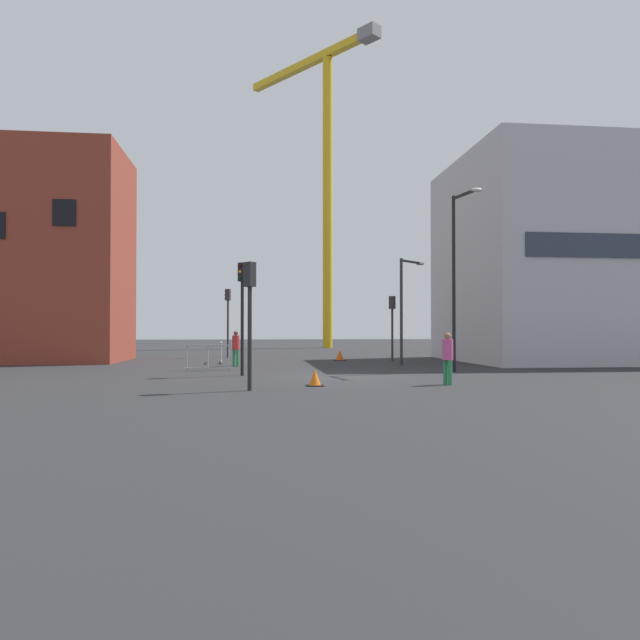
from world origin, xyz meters
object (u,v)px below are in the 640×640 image
Objects in this scene: construction_crane at (325,155)px; pedestrian_waiting at (236,346)px; traffic_light_island at (250,304)px; traffic_cone_on_verge at (340,355)px; traffic_light_far at (228,312)px; streetlamp_tall at (457,267)px; traffic_light_verge at (242,300)px; pedestrian_walking at (448,355)px; traffic_cone_striped at (315,378)px; traffic_light_median at (392,317)px; streetlamp_short at (405,299)px.

construction_crane reaches higher than pedestrian_waiting.
traffic_light_island is at bearing -100.09° from construction_crane.
construction_crane is 28.80m from traffic_cone_on_verge.
pedestrian_waiting is (0.76, -8.71, -1.85)m from traffic_light_far.
traffic_cone_on_verge is (6.35, -4.07, -2.53)m from traffic_light_far.
traffic_light_verge is (-8.62, -0.84, -1.44)m from streetlamp_tall.
traffic_cone_on_verge is at bearing 95.00° from pedestrian_walking.
traffic_light_island is 3.19m from traffic_cone_striped.
traffic_light_far is 19.02m from traffic_cone_striped.
traffic_cone_on_verge is (-1.27, 14.55, -0.66)m from pedestrian_walking.
traffic_cone_on_verge is at bearing -32.63° from traffic_light_far.
traffic_cone_striped is (-6.32, -5.09, -4.03)m from streetlamp_tall.
traffic_cone_on_verge is at bearing 157.93° from traffic_light_median.
construction_crane is 34.78m from streetlamp_tall.
traffic_light_verge is 1.16× the size of traffic_light_island.
traffic_light_verge is 1.00× the size of traffic_light_far.
traffic_light_median is at bearing 62.37° from traffic_light_island.
traffic_cone_on_verge is (5.59, 4.64, -0.68)m from pedestrian_waiting.
pedestrian_waiting is 3.23× the size of traffic_cone_striped.
streetlamp_tall is 16.68m from traffic_light_far.
streetlamp_tall is 10.54m from traffic_light_island.
streetlamp_short is 5.86m from traffic_cone_on_verge.
traffic_light_median is 16.36m from traffic_light_island.
traffic_cone_on_verge is (4.87, 15.60, -2.18)m from traffic_light_island.
traffic_light_far is (-8.26, -18.40, -15.39)m from construction_crane.
streetlamp_short is 13.49m from traffic_light_island.
construction_crane reaches higher than traffic_light_verge.
traffic_light_far is (-9.07, 5.17, 0.41)m from traffic_light_median.
pedestrian_waiting is (-8.31, -3.54, -1.44)m from traffic_light_median.
streetlamp_tall is at bearing -53.93° from traffic_light_far.
traffic_light_far is at bearing 94.67° from traffic_light_verge.
traffic_light_verge is 5.42m from traffic_light_island.
pedestrian_walking is at bearing -112.58° from streetlamp_tall.
pedestrian_walking is (-1.31, -10.18, -2.26)m from streetlamp_short.
traffic_light_median is 10.45m from traffic_light_far.
pedestrian_waiting is at bearing 93.77° from traffic_light_island.
construction_crane is at bearing 82.60° from traffic_cone_striped.
traffic_cone_on_verge is at bearing 110.12° from streetlamp_tall.
traffic_light_island is at bearing -123.56° from streetlamp_short.
pedestrian_walking is 12.06m from pedestrian_waiting.
traffic_cone_striped is at bearing 178.64° from pedestrian_walking.
pedestrian_walking is at bearing 9.68° from traffic_light_island.
streetlamp_tall reaches higher than streetlamp_short.
streetlamp_tall is 8.78m from traffic_light_verge.
traffic_light_median is at bearing 49.02° from traffic_light_verge.
streetlamp_short is 9.72m from traffic_light_verge.
construction_crane is at bearing 92.74° from streetlamp_tall.
construction_crane is at bearing 77.75° from traffic_light_verge.
traffic_light_median is 13.60m from pedestrian_walking.
traffic_light_verge reaches higher than traffic_light_median.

